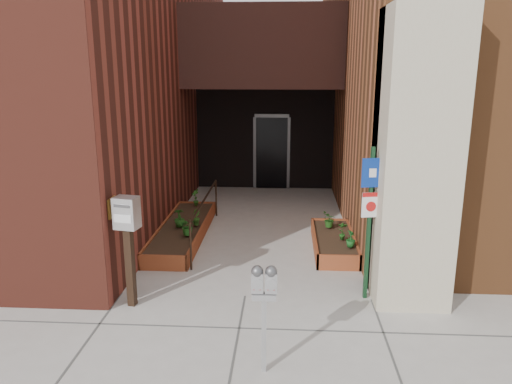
# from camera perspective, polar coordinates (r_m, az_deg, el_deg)

# --- Properties ---
(ground) EXTENTS (80.00, 80.00, 0.00)m
(ground) POSITION_cam_1_polar(r_m,az_deg,el_deg) (8.13, -1.28, -11.82)
(ground) COLOR #9E9991
(ground) RESTS_ON ground
(architecture) EXTENTS (20.00, 14.60, 10.00)m
(architecture) POSITION_cam_1_polar(r_m,az_deg,el_deg) (14.25, 0.25, 19.99)
(architecture) COLOR maroon
(architecture) RESTS_ON ground
(planter_left) EXTENTS (0.90, 3.60, 0.30)m
(planter_left) POSITION_cam_1_polar(r_m,az_deg,el_deg) (10.77, -8.36, -4.49)
(planter_left) COLOR maroon
(planter_left) RESTS_ON ground
(planter_right) EXTENTS (0.80, 2.20, 0.30)m
(planter_right) POSITION_cam_1_polar(r_m,az_deg,el_deg) (10.13, 8.86, -5.75)
(planter_right) COLOR maroon
(planter_right) RESTS_ON ground
(handrail) EXTENTS (0.04, 3.34, 0.90)m
(handrail) POSITION_cam_1_polar(r_m,az_deg,el_deg) (10.45, -5.85, -1.47)
(handrail) COLOR black
(handrail) RESTS_ON ground
(parking_meter) EXTENTS (0.30, 0.14, 1.36)m
(parking_meter) POSITION_cam_1_polar(r_m,az_deg,el_deg) (5.88, 0.94, -11.19)
(parking_meter) COLOR #A7A7A9
(parking_meter) RESTS_ON ground
(sign_post) EXTENTS (0.33, 0.10, 2.42)m
(sign_post) POSITION_cam_1_polar(r_m,az_deg,el_deg) (7.72, 12.91, -1.78)
(sign_post) COLOR #14381F
(sign_post) RESTS_ON ground
(payment_dropbox) EXTENTS (0.38, 0.32, 1.72)m
(payment_dropbox) POSITION_cam_1_polar(r_m,az_deg,el_deg) (7.62, -14.46, -4.04)
(payment_dropbox) COLOR black
(payment_dropbox) RESTS_ON ground
(shrub_left_a) EXTENTS (0.45, 0.45, 0.35)m
(shrub_left_a) POSITION_cam_1_polar(r_m,az_deg,el_deg) (9.99, -7.82, -3.89)
(shrub_left_a) COLOR #205C1A
(shrub_left_a) RESTS_ON planter_left
(shrub_left_b) EXTENTS (0.25, 0.25, 0.33)m
(shrub_left_b) POSITION_cam_1_polar(r_m,az_deg,el_deg) (10.58, -6.88, -2.90)
(shrub_left_b) COLOR #265518
(shrub_left_b) RESTS_ON planter_left
(shrub_left_c) EXTENTS (0.26, 0.26, 0.38)m
(shrub_left_c) POSITION_cam_1_polar(r_m,az_deg,el_deg) (10.52, -8.75, -2.91)
(shrub_left_c) COLOR #205016
(shrub_left_c) RESTS_ON planter_left
(shrub_left_d) EXTENTS (0.30, 0.30, 0.40)m
(shrub_left_d) POSITION_cam_1_polar(r_m,az_deg,el_deg) (12.02, -6.93, -0.62)
(shrub_left_d) COLOR #285B1A
(shrub_left_d) RESTS_ON planter_left
(shrub_right_a) EXTENTS (0.22, 0.22, 0.32)m
(shrub_right_a) POSITION_cam_1_polar(r_m,az_deg,el_deg) (9.43, 10.77, -5.26)
(shrub_right_a) COLOR #18561D
(shrub_right_a) RESTS_ON planter_right
(shrub_right_b) EXTENTS (0.22, 0.22, 0.36)m
(shrub_right_b) POSITION_cam_1_polar(r_m,az_deg,el_deg) (9.78, 9.88, -4.38)
(shrub_right_b) COLOR #1E5618
(shrub_right_b) RESTS_ON planter_right
(shrub_right_c) EXTENTS (0.37, 0.37, 0.33)m
(shrub_right_c) POSITION_cam_1_polar(r_m,az_deg,el_deg) (10.46, 8.38, -3.15)
(shrub_right_c) COLOR #1E4F16
(shrub_right_c) RESTS_ON planter_right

